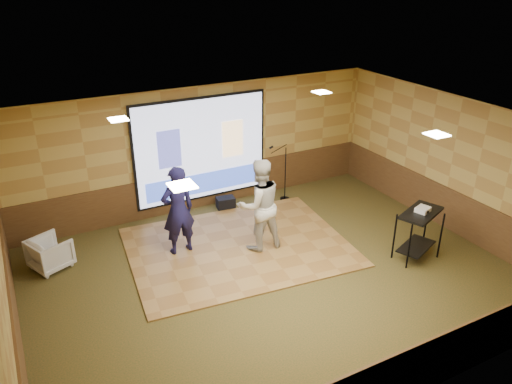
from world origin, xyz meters
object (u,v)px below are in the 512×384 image
dance_floor (239,247)px  player_right (259,205)px  player_left (178,210)px  mic_stand (283,182)px  projector (423,209)px  banquet_chair (50,253)px  projector_screen (202,150)px  duffel_bag (226,203)px  av_table (419,225)px

dance_floor → player_right: bearing=-30.5°
player_left → mic_stand: 3.45m
player_right → projector: size_ratio=7.14×
dance_floor → mic_stand: 2.65m
dance_floor → projector: 3.84m
banquet_chair → projector_screen: bearing=-97.0°
projector → duffel_bag: 4.74m
player_right → duffel_bag: size_ratio=4.51×
duffel_bag → dance_floor: bearing=-106.5°
projector → mic_stand: 3.85m
projector_screen → player_right: 2.46m
dance_floor → duffel_bag: duffel_bag is taller
projector_screen → projector: size_ratio=11.97×
player_left → banquet_chair: bearing=-18.5°
projector → dance_floor: bearing=127.4°
av_table → banquet_chair: size_ratio=1.49×
projector_screen → dance_floor: projector_screen is taller
av_table → duffel_bag: bearing=122.5°
player_left → duffel_bag: bearing=-142.9°
dance_floor → banquet_chair: (-3.61, 1.05, 0.31)m
dance_floor → banquet_chair: bearing=163.7°
projector_screen → dance_floor: 2.62m
projector → banquet_chair: projector is taller
mic_stand → banquet_chair: (-5.66, -0.56, -0.17)m
banquet_chair → duffel_bag: bearing=-102.9°
dance_floor → projector: (3.06, -2.05, 1.09)m
av_table → mic_stand: size_ratio=0.70×
dance_floor → player_right: player_right is taller
projector → mic_stand: bearing=86.7°
projector_screen → player_left: 2.24m
dance_floor → player_left: size_ratio=2.39×
dance_floor → mic_stand: mic_stand is taller
player_right → banquet_chair: bearing=-15.4°
projector_screen → duffel_bag: bearing=-36.2°
player_right → banquet_chair: 4.25m
mic_stand → av_table: bearing=-67.1°
projector → duffel_bag: bearing=103.9°
dance_floor → av_table: (3.03, -2.05, 0.74)m
av_table → player_left: bearing=149.7°
dance_floor → av_table: size_ratio=4.28×
dance_floor → projector: size_ratio=16.32×
player_right → duffel_bag: (0.17, 2.08, -0.89)m
projector_screen → player_right: size_ratio=1.68×
projector → duffel_bag: projector is taller
player_right → mic_stand: player_right is taller
player_left → mic_stand: bearing=-162.8°
player_left → av_table: size_ratio=1.79×
player_left → banquet_chair: 2.63m
player_left → duffel_bag: size_ratio=4.31×
projector_screen → av_table: 5.19m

